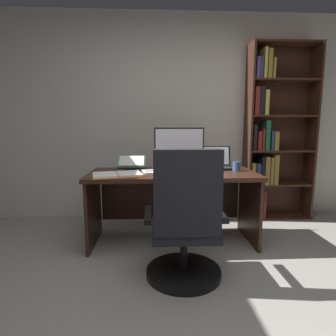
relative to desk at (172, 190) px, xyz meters
The scene contains 13 objects.
wall_back 1.17m from the desk, 76.39° to the left, with size 5.68×0.12×2.59m, color beige.
desk is the anchor object (origin of this frame).
bookshelf 1.55m from the desk, 26.39° to the left, with size 0.85×0.28×2.19m.
office_chair 0.84m from the desk, 86.92° to the right, with size 0.61×0.60×1.03m.
monitor 0.46m from the desk, 60.89° to the left, with size 0.53×0.16×0.44m.
laptop 0.57m from the desk, 17.28° to the left, with size 0.35×0.29×0.24m.
keyboard 0.30m from the desk, 67.09° to the right, with size 0.42×0.15×0.02m, color black.
computer_mouse 0.48m from the desk, 27.38° to the right, with size 0.06×0.10×0.04m, color black.
reading_stand_with_book 0.54m from the desk, 154.92° to the left, with size 0.29×0.25×0.13m.
open_binder 0.62m from the desk, 154.82° to the right, with size 0.51×0.40×0.02m.
notepad 0.31m from the desk, 166.40° to the right, with size 0.15×0.21×0.01m, color white.
pen 0.30m from the desk, 165.11° to the right, with size 0.01×0.01×0.14m, color navy.
coffee_mug 0.71m from the desk, ahead, with size 0.08×0.08×0.10m, color #334C7A.
Camera 1 is at (-0.40, -1.35, 1.19)m, focal length 29.58 mm.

